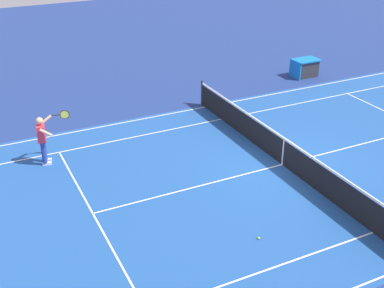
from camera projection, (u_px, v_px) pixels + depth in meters
The scene contains 7 objects.
ground_plane at pixel (282, 165), 16.59m from camera, with size 60.00×60.00×0.00m, color navy.
court_slab at pixel (282, 165), 16.59m from camera, with size 24.20×11.40×0.00m, color #1E4C93.
court_line_markings at pixel (282, 165), 16.59m from camera, with size 23.85×11.05×0.01m.
tennis_net at pixel (283, 151), 16.37m from camera, with size 0.10×11.70×1.08m.
tennis_player_near at pixel (43, 138), 16.28m from camera, with size 1.16×0.76×1.70m.
tennis_ball at pixel (259, 238), 13.03m from camera, with size 0.07×0.07×0.07m, color #CCE01E.
equipment_cart_tarped at pixel (305, 68), 24.28m from camera, with size 1.25×0.84×0.85m.
Camera 1 is at (9.06, 11.72, 8.06)m, focal length 47.18 mm.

